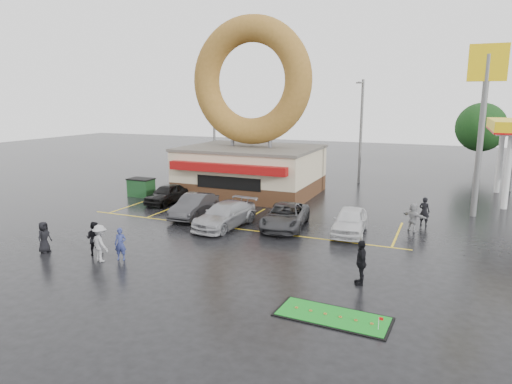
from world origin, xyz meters
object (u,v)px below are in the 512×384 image
at_px(streetlight_left, 214,126).
at_px(car_black, 167,194).
at_px(person_blue, 121,244).
at_px(car_white, 350,221).
at_px(car_silver, 225,215).
at_px(car_dgrey, 194,206).
at_px(streetlight_mid, 361,129).
at_px(shell_sign, 484,99).
at_px(donut_shop, 251,137).
at_px(putting_green, 333,316).
at_px(dumpster, 141,188).
at_px(car_grey, 285,216).
at_px(person_cameraman, 361,262).

height_order(streetlight_left, car_black, streetlight_left).
bearing_deg(person_blue, car_black, 94.77).
bearing_deg(car_white, car_silver, -172.29).
relative_size(car_dgrey, person_blue, 2.87).
height_order(streetlight_mid, car_white, streetlight_mid).
relative_size(shell_sign, car_silver, 2.15).
distance_m(donut_shop, person_blue, 16.79).
bearing_deg(car_silver, person_blue, -99.12).
height_order(person_blue, putting_green, person_blue).
xyz_separation_m(car_white, dumpster, (-16.85, 3.64, -0.08)).
relative_size(shell_sign, dumpster, 5.89).
xyz_separation_m(streetlight_mid, putting_green, (4.07, -26.06, -4.75)).
distance_m(shell_sign, dumpster, 24.51).
bearing_deg(putting_green, car_white, 98.64).
bearing_deg(person_blue, car_silver, 55.64).
xyz_separation_m(streetlight_left, car_grey, (12.80, -15.14, -4.10)).
bearing_deg(car_black, dumpster, 160.25).
height_order(streetlight_left, car_silver, streetlight_left).
relative_size(car_silver, car_white, 1.16).
height_order(donut_shop, car_black, donut_shop).
height_order(streetlight_left, person_cameraman, streetlight_left).
relative_size(streetlight_mid, putting_green, 2.25).
bearing_deg(streetlight_left, dumpster, -91.69).
relative_size(donut_shop, car_grey, 2.76).
height_order(car_dgrey, person_cameraman, person_cameraman).
distance_m(shell_sign, car_dgrey, 19.03).
distance_m(person_cameraman, dumpster, 21.47).
distance_m(car_black, person_cameraman, 18.06).
xyz_separation_m(shell_sign, car_black, (-20.11, -4.59, -6.69)).
xyz_separation_m(streetlight_mid, person_blue, (-6.39, -24.31, -4.02)).
bearing_deg(person_blue, streetlight_left, 89.26).
relative_size(shell_sign, streetlight_left, 1.18).
bearing_deg(car_black, donut_shop, 55.01).
relative_size(dumpster, putting_green, 0.45).
bearing_deg(car_grey, donut_shop, 117.41).
bearing_deg(car_dgrey, putting_green, -45.06).
xyz_separation_m(car_grey, person_blue, (-5.19, -8.17, 0.08)).
relative_size(streetlight_left, car_white, 2.11).
height_order(donut_shop, car_white, donut_shop).
distance_m(streetlight_mid, putting_green, 26.80).
distance_m(streetlight_left, car_dgrey, 17.03).
xyz_separation_m(car_grey, car_white, (3.72, 0.25, 0.05)).
bearing_deg(car_black, person_cameraman, -29.43).
xyz_separation_m(person_blue, putting_green, (10.46, -1.75, -0.73)).
bearing_deg(donut_shop, car_black, -126.44).
bearing_deg(car_black, person_blue, -64.97).
xyz_separation_m(car_grey, dumpster, (-13.13, 3.88, -0.03)).
height_order(streetlight_mid, car_black, streetlight_mid).
bearing_deg(car_black, streetlight_left, 104.46).
height_order(shell_sign, car_grey, shell_sign).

